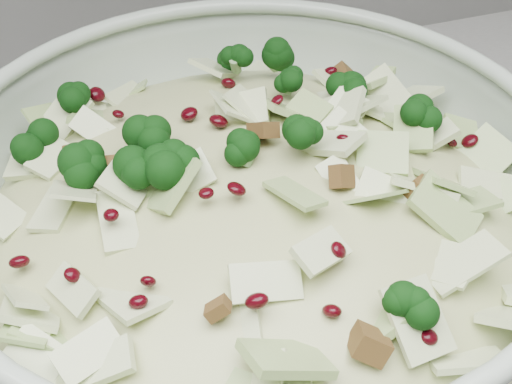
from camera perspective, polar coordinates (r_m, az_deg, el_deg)
mixing_bowl at (r=0.50m, az=-0.25°, el=-3.39°), size 0.52×0.52×0.17m
salad at (r=0.48m, az=-0.26°, el=-1.09°), size 0.53×0.53×0.17m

